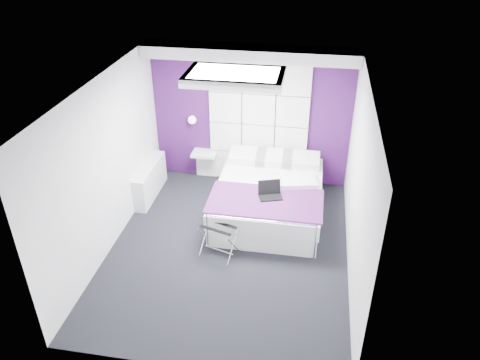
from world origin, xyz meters
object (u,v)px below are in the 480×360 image
object	(u,v)px
nightstand	(205,153)
luggage_rack	(219,240)
laptop	(271,192)
wall_lamp	(193,119)
bed	(269,197)
radiator	(150,180)

from	to	relation	value
nightstand	luggage_rack	size ratio (longest dim) A/B	0.90
nightstand	luggage_rack	bearing A→B (deg)	-71.44
nightstand	laptop	xyz separation A→B (m)	(1.40, -1.35, 0.11)
nightstand	laptop	world-z (taller)	laptop
wall_lamp	laptop	xyz separation A→B (m)	(1.60, -1.39, -0.55)
nightstand	luggage_rack	world-z (taller)	nightstand
luggage_rack	laptop	distance (m)	1.13
bed	luggage_rack	world-z (taller)	bed
nightstand	wall_lamp	bearing A→B (deg)	169.00
wall_lamp	luggage_rack	xyz separation A→B (m)	(0.92, -2.18, -0.97)
bed	luggage_rack	size ratio (longest dim) A/B	4.28
laptop	wall_lamp	bearing A→B (deg)	120.48
bed	laptop	distance (m)	0.53
bed	laptop	xyz separation A→B (m)	(0.06, -0.39, 0.35)
bed	laptop	size ratio (longest dim) A/B	6.06
bed	laptop	bearing A→B (deg)	-80.67
wall_lamp	laptop	bearing A→B (deg)	-40.84
nightstand	radiator	bearing A→B (deg)	-139.59
radiator	nightstand	size ratio (longest dim) A/B	2.64
radiator	nightstand	bearing A→B (deg)	40.41
wall_lamp	luggage_rack	world-z (taller)	wall_lamp
laptop	bed	bearing A→B (deg)	80.65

